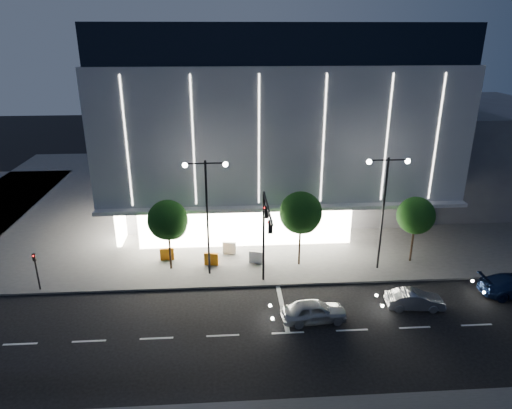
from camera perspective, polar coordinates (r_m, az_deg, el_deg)
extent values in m
plane|color=black|center=(30.22, -0.25, -14.21)|extent=(160.00, 160.00, 0.00)
cube|color=#474747|center=(52.10, 3.57, 1.36)|extent=(70.00, 40.00, 0.15)
cube|color=#4C4C51|center=(51.28, 1.39, 3.34)|extent=(28.00, 21.00, 4.00)
cube|color=#9F9FA4|center=(47.59, 1.69, 11.27)|extent=(30.00, 25.00, 11.00)
cube|color=black|center=(46.96, 1.79, 19.73)|extent=(29.40, 24.50, 3.00)
cube|color=white|center=(38.62, -1.26, -2.63)|extent=(18.00, 0.40, 3.60)
cube|color=white|center=(44.48, -15.63, -0.21)|extent=(0.40, 10.00, 3.60)
cube|color=#9F9FA4|center=(37.15, 3.41, -0.14)|extent=(30.00, 2.00, 0.30)
cube|color=white|center=(35.38, 3.64, 7.93)|extent=(24.00, 0.06, 10.00)
cube|color=#4C4C51|center=(57.31, 25.14, 6.36)|extent=(16.00, 20.00, 10.00)
cylinder|color=black|center=(32.69, 0.96, -4.26)|extent=(0.18, 0.18, 7.00)
cylinder|color=black|center=(28.66, 1.48, -0.35)|extent=(0.14, 5.80, 0.14)
cube|color=black|center=(29.53, 1.35, -0.95)|extent=(0.28, 0.18, 0.85)
cube|color=black|center=(27.33, 1.80, -2.81)|extent=(0.28, 0.18, 0.85)
sphere|color=#FF0C0C|center=(29.41, 1.12, -0.42)|extent=(0.14, 0.14, 0.14)
cylinder|color=black|center=(33.32, -6.08, -2.00)|extent=(0.16, 0.16, 9.00)
cylinder|color=black|center=(31.96, -7.63, 5.10)|extent=(1.40, 0.10, 0.10)
cylinder|color=black|center=(31.89, -5.11, 5.17)|extent=(1.40, 0.10, 0.10)
sphere|color=white|center=(32.04, -8.87, 4.89)|extent=(0.36, 0.36, 0.36)
sphere|color=white|center=(31.91, -3.84, 5.03)|extent=(0.36, 0.36, 0.36)
cylinder|color=black|center=(35.23, 15.55, -1.39)|extent=(0.16, 0.16, 9.00)
cylinder|color=black|center=(33.68, 15.12, 5.37)|extent=(1.40, 0.10, 0.10)
cylinder|color=black|center=(34.15, 17.35, 5.35)|extent=(1.40, 0.10, 0.10)
sphere|color=white|center=(33.48, 13.96, 5.21)|extent=(0.36, 0.36, 0.36)
sphere|color=white|center=(34.43, 18.43, 5.18)|extent=(0.36, 0.36, 0.36)
cylinder|color=black|center=(35.85, -25.69, -7.67)|extent=(0.12, 0.12, 3.00)
cube|color=black|center=(35.34, -25.99, -5.95)|extent=(0.22, 0.16, 0.55)
sphere|color=#FF0C0C|center=(35.18, -26.09, -5.81)|extent=(0.10, 0.10, 0.10)
cylinder|color=black|center=(35.55, -10.73, -5.37)|extent=(0.16, 0.16, 3.78)
sphere|color=black|center=(34.61, -10.98, -1.91)|extent=(3.02, 3.02, 3.02)
sphere|color=black|center=(34.96, -10.39, -2.59)|extent=(2.16, 2.16, 2.16)
sphere|color=black|center=(34.63, -11.38, -2.51)|extent=(1.94, 1.94, 1.94)
cylinder|color=black|center=(35.65, 5.48, -4.76)|extent=(0.16, 0.16, 4.06)
sphere|color=black|center=(34.65, 5.61, -1.03)|extent=(3.25, 3.25, 3.25)
sphere|color=black|center=(35.10, 6.01, -1.77)|extent=(2.32, 2.32, 2.32)
sphere|color=black|center=(34.60, 5.23, -1.67)|extent=(2.09, 2.09, 2.09)
cylinder|color=black|center=(38.18, 18.96, -4.41)|extent=(0.16, 0.16, 3.64)
sphere|color=black|center=(37.33, 19.35, -1.30)|extent=(2.91, 2.91, 2.91)
sphere|color=black|center=(37.80, 19.57, -1.90)|extent=(2.08, 2.08, 2.08)
sphere|color=black|center=(37.22, 19.03, -1.84)|extent=(1.87, 1.87, 1.87)
imported|color=#AFB3B7|center=(29.98, 7.26, -13.07)|extent=(4.31, 2.00, 1.43)
imported|color=#97999E|center=(32.75, 19.22, -11.19)|extent=(3.90, 1.66, 1.25)
cube|color=#D1680B|center=(37.46, -11.06, -6.10)|extent=(1.12, 0.34, 1.00)
cube|color=white|center=(37.84, -3.35, -5.43)|extent=(1.13, 0.42, 1.00)
cube|color=orange|center=(36.18, -5.61, -6.80)|extent=(1.13, 0.46, 1.00)
cube|color=silver|center=(36.30, -0.01, -6.59)|extent=(1.13, 0.52, 1.00)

